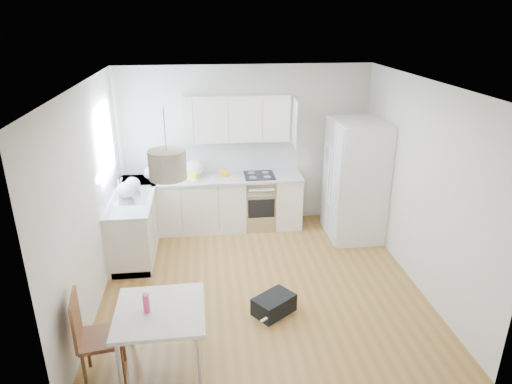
% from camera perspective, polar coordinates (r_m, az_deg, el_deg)
% --- Properties ---
extents(floor, '(4.20, 4.20, 0.00)m').
position_cam_1_polar(floor, '(6.40, 0.57, -11.24)').
color(floor, brown).
rests_on(floor, ground).
extents(ceiling, '(4.20, 4.20, 0.00)m').
position_cam_1_polar(ceiling, '(5.43, 0.68, 13.46)').
color(ceiling, white).
rests_on(ceiling, wall_back).
extents(wall_back, '(4.20, 0.00, 4.20)m').
position_cam_1_polar(wall_back, '(7.76, -1.33, 5.72)').
color(wall_back, beige).
rests_on(wall_back, floor).
extents(wall_left, '(0.00, 4.20, 4.20)m').
position_cam_1_polar(wall_left, '(5.91, -20.02, -0.77)').
color(wall_left, beige).
rests_on(wall_left, floor).
extents(wall_right, '(0.00, 4.20, 4.20)m').
position_cam_1_polar(wall_right, '(6.38, 19.69, 0.88)').
color(wall_right, beige).
rests_on(wall_right, floor).
extents(window_glassblock, '(0.02, 1.00, 1.00)m').
position_cam_1_polar(window_glassblock, '(6.86, -18.33, 5.96)').
color(window_glassblock, '#BFE0F9').
rests_on(window_glassblock, wall_left).
extents(cabinets_back, '(3.00, 0.60, 0.88)m').
position_cam_1_polar(cabinets_back, '(7.75, -5.49, -1.53)').
color(cabinets_back, silver).
rests_on(cabinets_back, floor).
extents(cabinets_left, '(0.60, 1.80, 0.88)m').
position_cam_1_polar(cabinets_left, '(7.29, -14.85, -3.75)').
color(cabinets_left, silver).
rests_on(cabinets_left, floor).
extents(counter_back, '(3.02, 0.64, 0.04)m').
position_cam_1_polar(counter_back, '(7.58, -5.61, 1.67)').
color(counter_back, silver).
rests_on(counter_back, cabinets_back).
extents(counter_left, '(0.64, 1.82, 0.04)m').
position_cam_1_polar(counter_left, '(7.11, -15.20, -0.39)').
color(counter_left, silver).
rests_on(counter_left, cabinets_left).
extents(backsplash_back, '(3.00, 0.01, 0.58)m').
position_cam_1_polar(backsplash_back, '(7.77, -5.74, 4.55)').
color(backsplash_back, white).
rests_on(backsplash_back, wall_back).
extents(backsplash_left, '(0.01, 1.80, 0.58)m').
position_cam_1_polar(backsplash_left, '(7.06, -17.80, 1.85)').
color(backsplash_left, white).
rests_on(backsplash_left, wall_left).
extents(upper_cabinets, '(1.70, 0.32, 0.75)m').
position_cam_1_polar(upper_cabinets, '(7.47, -2.41, 9.23)').
color(upper_cabinets, silver).
rests_on(upper_cabinets, wall_back).
extents(range_oven, '(0.50, 0.61, 0.88)m').
position_cam_1_polar(range_oven, '(7.80, 0.40, -1.27)').
color(range_oven, '#B4B6B8').
rests_on(range_oven, floor).
extents(sink, '(0.50, 0.80, 0.16)m').
position_cam_1_polar(sink, '(7.06, -15.26, -0.43)').
color(sink, '#B4B6B8').
rests_on(sink, counter_left).
extents(refrigerator, '(0.91, 0.97, 1.92)m').
position_cam_1_polar(refrigerator, '(7.48, 12.42, 1.46)').
color(refrigerator, white).
rests_on(refrigerator, floor).
extents(dining_table, '(0.90, 0.90, 0.70)m').
position_cam_1_polar(dining_table, '(4.83, -11.87, -14.93)').
color(dining_table, beige).
rests_on(dining_table, floor).
extents(dining_chair, '(0.47, 0.47, 0.99)m').
position_cam_1_polar(dining_chair, '(4.95, -18.75, -16.68)').
color(dining_chair, '#503018').
rests_on(dining_chair, floor).
extents(drink_bottle, '(0.09, 0.09, 0.24)m').
position_cam_1_polar(drink_bottle, '(4.73, -13.57, -13.16)').
color(drink_bottle, '#DC3D72').
rests_on(drink_bottle, dining_table).
extents(gym_bag, '(0.59, 0.55, 0.23)m').
position_cam_1_polar(gym_bag, '(5.78, 2.25, -13.89)').
color(gym_bag, black).
rests_on(gym_bag, floor).
extents(pendant_lamp, '(0.39, 0.39, 0.27)m').
position_cam_1_polar(pendant_lamp, '(4.21, -11.02, 3.39)').
color(pendant_lamp, '#C4B097').
rests_on(pendant_lamp, ceiling).
extents(grocery_bag_a, '(0.24, 0.21, 0.22)m').
position_cam_1_polar(grocery_bag_a, '(7.62, -12.98, 2.33)').
color(grocery_bag_a, white).
rests_on(grocery_bag_a, counter_back).
extents(grocery_bag_b, '(0.21, 0.18, 0.19)m').
position_cam_1_polar(grocery_bag_b, '(7.61, -9.96, 2.42)').
color(grocery_bag_b, white).
rests_on(grocery_bag_b, counter_back).
extents(grocery_bag_c, '(0.31, 0.27, 0.28)m').
position_cam_1_polar(grocery_bag_c, '(7.63, -7.69, 2.98)').
color(grocery_bag_c, white).
rests_on(grocery_bag_c, counter_back).
extents(grocery_bag_d, '(0.23, 0.20, 0.21)m').
position_cam_1_polar(grocery_bag_d, '(7.22, -15.19, 1.00)').
color(grocery_bag_d, white).
rests_on(grocery_bag_d, counter_back).
extents(grocery_bag_e, '(0.27, 0.23, 0.24)m').
position_cam_1_polar(grocery_bag_e, '(6.94, -15.98, 0.24)').
color(grocery_bag_e, white).
rests_on(grocery_bag_e, counter_left).
extents(snack_orange, '(0.15, 0.09, 0.10)m').
position_cam_1_polar(snack_orange, '(7.61, -3.96, 2.35)').
color(snack_orange, orange).
rests_on(snack_orange, counter_back).
extents(snack_yellow, '(0.20, 0.18, 0.12)m').
position_cam_1_polar(snack_yellow, '(7.53, -7.91, 2.06)').
color(snack_yellow, yellow).
rests_on(snack_yellow, counter_back).
extents(snack_red, '(0.17, 0.16, 0.10)m').
position_cam_1_polar(snack_red, '(7.59, -11.65, 1.91)').
color(snack_red, '#B7163B').
rests_on(snack_red, counter_back).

